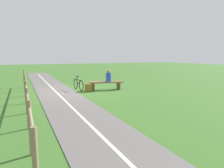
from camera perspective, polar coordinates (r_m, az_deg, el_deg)
name	(u,v)px	position (r m, az deg, el deg)	size (l,w,h in m)	color
ground_plane	(75,91)	(11.60, -10.80, -2.03)	(80.00, 80.00, 0.00)	#3D6B28
paved_path	(74,110)	(7.59, -11.13, -7.50)	(2.09, 36.00, 0.02)	#66605E
path_centre_line	(74,110)	(7.58, -11.13, -7.42)	(0.10, 32.00, 0.00)	silver
bench	(106,84)	(11.76, -1.83, 0.03)	(2.13, 0.93, 0.51)	brown
person_seated	(108,76)	(11.72, -1.05, 2.30)	(0.40, 0.40, 0.73)	#2847B7
bicycle	(78,84)	(11.85, -9.93, -0.06)	(0.22, 1.64, 0.85)	black
backpack	(88,88)	(11.21, -7.09, -1.14)	(0.34, 0.26, 0.46)	olive
fence_roadside	(26,91)	(8.30, -24.12, -1.88)	(0.33, 11.44, 1.18)	#847051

